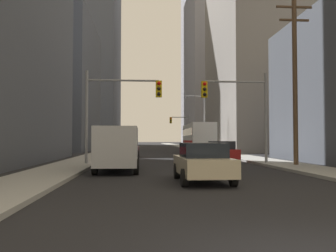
% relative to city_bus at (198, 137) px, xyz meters
% --- Properties ---
extents(sidewalk_left, '(2.77, 160.00, 0.15)m').
position_rel_city_bus_xyz_m(sidewalk_left, '(-10.84, 12.69, -1.85)').
color(sidewalk_left, '#9E9E99').
rests_on(sidewalk_left, ground).
extents(sidewalk_right, '(2.77, 160.00, 0.15)m').
position_rel_city_bus_xyz_m(sidewalk_right, '(2.30, 12.69, -1.85)').
color(sidewalk_right, '#9E9E99').
rests_on(sidewalk_right, ground).
extents(city_bus, '(2.84, 11.57, 3.40)m').
position_rel_city_bus_xyz_m(city_bus, '(0.00, 0.00, 0.00)').
color(city_bus, silver).
rests_on(city_bus, ground).
extents(cargo_van_silver, '(2.16, 5.22, 2.26)m').
position_rel_city_bus_xyz_m(cargo_van_silver, '(-7.81, -23.12, -0.64)').
color(cargo_van_silver, '#B7BABF').
rests_on(cargo_van_silver, ground).
extents(sedan_beige, '(1.95, 4.23, 1.52)m').
position_rel_city_bus_xyz_m(sedan_beige, '(-4.24, -27.99, -1.16)').
color(sedan_beige, '#C6B793').
rests_on(sedan_beige, ground).
extents(sedan_red, '(1.95, 4.24, 1.52)m').
position_rel_city_bus_xyz_m(sedan_red, '(-0.93, -16.46, -1.16)').
color(sedan_red, maroon).
rests_on(sedan_red, ground).
extents(sedan_maroon, '(1.95, 4.24, 1.52)m').
position_rel_city_bus_xyz_m(sedan_maroon, '(-7.77, -8.08, -1.16)').
color(sedan_maroon, maroon).
rests_on(sedan_maroon, ground).
extents(traffic_signal_near_left, '(4.83, 0.44, 6.00)m').
position_rel_city_bus_xyz_m(traffic_signal_near_left, '(-7.95, -18.85, 2.16)').
color(traffic_signal_near_left, gray).
rests_on(traffic_signal_near_left, ground).
extents(traffic_signal_near_right, '(4.35, 0.44, 6.00)m').
position_rel_city_bus_xyz_m(traffic_signal_near_right, '(-0.35, -18.85, 2.14)').
color(traffic_signal_near_right, gray).
rests_on(traffic_signal_near_right, ground).
extents(traffic_signal_far_right, '(3.39, 0.44, 6.00)m').
position_rel_city_bus_xyz_m(traffic_signal_far_right, '(0.09, 19.29, 2.09)').
color(traffic_signal_far_right, gray).
rests_on(traffic_signal_far_right, ground).
extents(utility_pole_right, '(2.20, 0.28, 10.24)m').
position_rel_city_bus_xyz_m(utility_pole_right, '(2.58, -20.95, 3.47)').
color(utility_pole_right, brown).
rests_on(utility_pole_right, ground).
extents(street_lamp_right, '(2.73, 0.32, 7.50)m').
position_rel_city_bus_xyz_m(street_lamp_right, '(1.17, 4.63, 2.65)').
color(street_lamp_right, gray).
rests_on(street_lamp_right, ground).
extents(building_left_mid_office, '(20.62, 19.66, 18.69)m').
position_rel_city_bus_xyz_m(building_left_mid_office, '(-23.96, 11.18, 7.42)').
color(building_left_mid_office, '#4C515B').
rests_on(building_left_mid_office, ground).
extents(building_left_far_tower, '(25.59, 29.84, 59.44)m').
position_rel_city_bus_xyz_m(building_left_far_tower, '(-25.68, 54.08, 27.79)').
color(building_left_far_tower, '#4C515B').
rests_on(building_left_far_tower, ground).
extents(building_right_mid_block, '(17.27, 19.89, 32.48)m').
position_rel_city_bus_xyz_m(building_right_mid_block, '(12.89, 8.57, 14.31)').
color(building_right_mid_block, gray).
rests_on(building_right_mid_block, ground).
extents(building_right_far_highrise, '(17.91, 27.20, 67.63)m').
position_rel_city_bus_xyz_m(building_right_far_highrise, '(13.93, 48.76, 31.89)').
color(building_right_far_highrise, '#93939E').
rests_on(building_right_far_highrise, ground).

